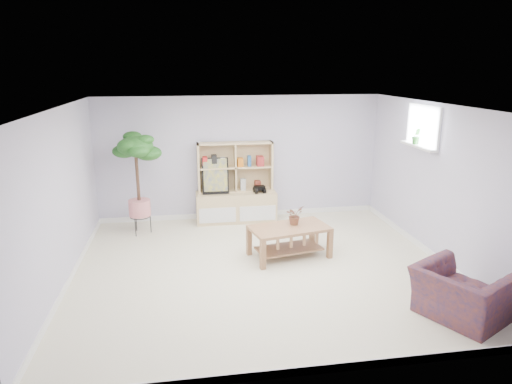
{
  "coord_description": "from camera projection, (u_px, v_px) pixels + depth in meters",
  "views": [
    {
      "loc": [
        -1.07,
        -6.21,
        2.93
      ],
      "look_at": [
        0.01,
        0.63,
        1.02
      ],
      "focal_mm": 32.0,
      "sensor_mm": 36.0,
      "label": 1
    }
  ],
  "objects": [
    {
      "name": "floor",
      "position": [
        262.0,
        268.0,
        6.85
      ],
      "size": [
        5.5,
        5.0,
        0.01
      ],
      "primitive_type": "cube",
      "color": "beige",
      "rests_on": "ground"
    },
    {
      "name": "poster",
      "position": [
        215.0,
        176.0,
        8.63
      ],
      "size": [
        0.5,
        0.12,
        0.7
      ],
      "primitive_type": null,
      "rotation": [
        0.0,
        0.0,
        -0.0
      ],
      "color": "yellow",
      "rests_on": "storage_unit"
    },
    {
      "name": "toy_truck",
      "position": [
        259.0,
        189.0,
        8.76
      ],
      "size": [
        0.32,
        0.24,
        0.16
      ],
      "primitive_type": null,
      "rotation": [
        0.0,
        0.0,
        0.12
      ],
      "color": "black",
      "rests_on": "storage_unit"
    },
    {
      "name": "table_plant",
      "position": [
        294.0,
        215.0,
        7.24
      ],
      "size": [
        0.36,
        0.35,
        0.3
      ],
      "primitive_type": "imported",
      "rotation": [
        0.0,
        0.0,
        0.64
      ],
      "color": "#24761F",
      "rests_on": "coffee_table"
    },
    {
      "name": "ceiling",
      "position": [
        262.0,
        107.0,
        6.21
      ],
      "size": [
        5.5,
        5.0,
        0.01
      ],
      "primitive_type": "cube",
      "color": "white",
      "rests_on": "walls"
    },
    {
      "name": "window_sill",
      "position": [
        418.0,
        146.0,
        7.38
      ],
      "size": [
        0.14,
        1.0,
        0.04
      ],
      "primitive_type": "cube",
      "color": "white",
      "rests_on": "walls"
    },
    {
      "name": "storage_unit",
      "position": [
        236.0,
        183.0,
        8.76
      ],
      "size": [
        1.54,
        0.52,
        1.54
      ],
      "primitive_type": null,
      "color": "tan",
      "rests_on": "floor"
    },
    {
      "name": "sill_plant",
      "position": [
        417.0,
        136.0,
        7.42
      ],
      "size": [
        0.18,
        0.17,
        0.27
      ],
      "primitive_type": "imported",
      "rotation": [
        0.0,
        0.0,
        -0.39
      ],
      "color": "#125217",
      "rests_on": "window_sill"
    },
    {
      "name": "armchair",
      "position": [
        461.0,
        291.0,
        5.41
      ],
      "size": [
        1.2,
        1.25,
        0.72
      ],
      "primitive_type": "imported",
      "rotation": [
        0.0,
        0.0,
        2.06
      ],
      "color": "#1F234D",
      "rests_on": "floor"
    },
    {
      "name": "window",
      "position": [
        424.0,
        126.0,
        7.3
      ],
      "size": [
        0.1,
        0.98,
        0.68
      ],
      "primitive_type": null,
      "color": "silver",
      "rests_on": "walls"
    },
    {
      "name": "coffee_table",
      "position": [
        289.0,
        242.0,
        7.22
      ],
      "size": [
        1.33,
        0.91,
        0.5
      ],
      "primitive_type": null,
      "rotation": [
        0.0,
        0.0,
        0.22
      ],
      "color": "#915D35",
      "rests_on": "floor"
    },
    {
      "name": "walls",
      "position": [
        262.0,
        191.0,
        6.53
      ],
      "size": [
        5.51,
        5.01,
        2.4
      ],
      "color": "silver",
      "rests_on": "floor"
    },
    {
      "name": "baseboard",
      "position": [
        262.0,
        265.0,
        6.84
      ],
      "size": [
        5.5,
        5.0,
        0.1
      ],
      "primitive_type": null,
      "color": "white",
      "rests_on": "floor"
    },
    {
      "name": "floor_tree",
      "position": [
        138.0,
        184.0,
        8.05
      ],
      "size": [
        0.71,
        0.71,
        1.84
      ],
      "primitive_type": null,
      "rotation": [
        0.0,
        0.0,
        0.05
      ],
      "color": "#125217",
      "rests_on": "floor"
    }
  ]
}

